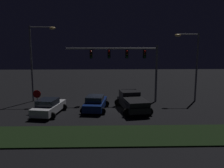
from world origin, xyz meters
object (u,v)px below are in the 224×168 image
Objects in this scene: car_sedan at (95,103)px; street_lamp_left at (36,55)px; traffic_signal_gantry at (127,58)px; pickup_truck at (132,101)px; street_lamp_right at (192,59)px; car_sedan_far at (49,107)px; stop_sign at (37,97)px.

street_lamp_left is at bearing 66.07° from car_sedan.
car_sedan is at bearing -134.60° from traffic_signal_gantry.
street_lamp_left is at bearing 58.87° from pickup_truck.
street_lamp_right is (7.44, 0.09, -0.06)m from traffic_signal_gantry.
stop_sign reaches higher than car_sedan_far.
street_lamp_left is at bearing 104.82° from stop_sign.
street_lamp_left is (-10.31, 0.61, 0.39)m from traffic_signal_gantry.
car_sedan_far is 2.08× the size of stop_sign.
pickup_truck is 1.22× the size of car_sedan_far.
street_lamp_left reaches higher than street_lamp_right.
car_sedan_far is at bearing -162.16° from street_lamp_right.
pickup_truck is 3.69m from car_sedan.
traffic_signal_gantry reaches higher than car_sedan.
car_sedan_far is at bearing 113.83° from car_sedan.
car_sedan is 12.25m from street_lamp_right.
street_lamp_left is (-10.52, 4.25, 4.42)m from pickup_truck.
street_lamp_left is at bearing 34.70° from car_sedan_far.
pickup_truck is 2.53× the size of stop_sign.
car_sedan is 6.55m from traffic_signal_gantry.
street_lamp_right is (17.75, -0.52, -0.45)m from street_lamp_left.
stop_sign is (-1.21, 0.58, 0.82)m from car_sedan_far.
stop_sign is (-5.55, -0.72, 0.82)m from car_sedan.
street_lamp_right is at bearing -1.67° from street_lamp_left.
car_sedan_far is (-4.34, -1.30, 0.00)m from car_sedan.
street_lamp_left reaches higher than car_sedan_far.
car_sedan is 0.99× the size of car_sedan_far.
stop_sign is at bearing 84.59° from pickup_truck.
pickup_truck is 0.55× the size of traffic_signal_gantry.
traffic_signal_gantry is at bearing 25.17° from stop_sign.
street_lamp_left is at bearing 178.33° from street_lamp_right.
traffic_signal_gantry is 1.20× the size of street_lamp_left.
traffic_signal_gantry is (7.81, 4.82, 4.29)m from car_sedan_far.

